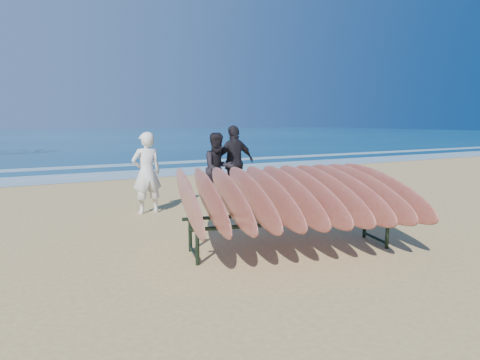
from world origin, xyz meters
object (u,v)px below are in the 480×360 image
(person_white, at_px, (147,173))
(person_dark_a, at_px, (218,169))
(surfboard_rack, at_px, (291,195))
(person_dark_b, at_px, (234,162))

(person_white, xyz_separation_m, person_dark_a, (1.76, 0.15, -0.02))
(surfboard_rack, bearing_deg, person_dark_a, 94.15)
(person_dark_a, relative_size, person_dark_b, 0.91)
(surfboard_rack, relative_size, person_dark_b, 2.02)
(person_dark_a, height_order, person_dark_b, person_dark_b)
(person_white, relative_size, person_dark_a, 1.03)
(person_white, height_order, person_dark_b, person_dark_b)
(person_white, height_order, person_dark_a, person_white)
(surfboard_rack, height_order, person_dark_a, person_dark_a)
(person_white, xyz_separation_m, person_dark_b, (2.47, 0.67, 0.06))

